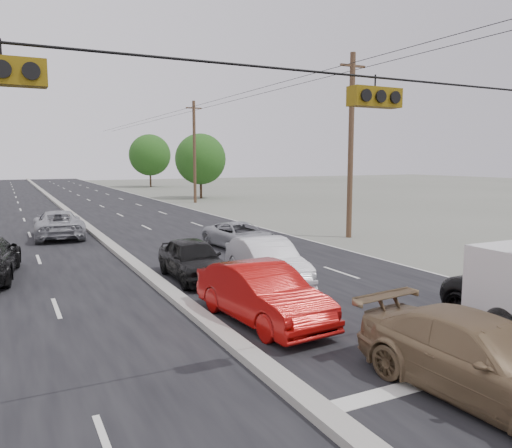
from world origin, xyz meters
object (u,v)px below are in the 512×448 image
(utility_pole_right_c, at_px, (194,151))
(tree_right_far, at_px, (150,155))
(queue_car_b, at_px, (267,262))
(queue_car_a, at_px, (193,259))
(tan_sedan, at_px, (483,360))
(utility_pole_right_b, at_px, (351,145))
(oncoming_far, at_px, (58,224))
(queue_car_c, at_px, (240,236))
(red_sedan, at_px, (262,294))
(tree_right_mid, at_px, (201,159))

(utility_pole_right_c, distance_m, tree_right_far, 30.20)
(queue_car_b, bearing_deg, queue_car_a, 147.38)
(utility_pole_right_c, bearing_deg, tree_right_far, 83.35)
(tree_right_far, xyz_separation_m, tan_sedan, (-13.00, -71.41, -4.22))
(utility_pole_right_b, bearing_deg, oncoming_far, 153.89)
(queue_car_a, relative_size, queue_car_c, 0.96)
(utility_pole_right_b, height_order, queue_car_b, utility_pole_right_b)
(queue_car_a, bearing_deg, oncoming_far, 106.51)
(queue_car_c, distance_m, oncoming_far, 10.74)
(queue_car_c, bearing_deg, red_sedan, -119.37)
(utility_pole_right_b, bearing_deg, tan_sedan, -120.07)
(tree_right_far, bearing_deg, queue_car_a, -103.58)
(queue_car_b, bearing_deg, red_sedan, -113.19)
(tree_right_far, bearing_deg, utility_pole_right_b, -93.64)
(oncoming_far, bearing_deg, utility_pole_right_b, 156.63)
(utility_pole_right_b, bearing_deg, tree_right_far, 86.36)
(tree_right_far, distance_m, queue_car_b, 63.51)
(utility_pole_right_b, relative_size, tree_right_far, 1.23)
(utility_pole_right_c, distance_m, queue_car_c, 26.81)
(tan_sedan, height_order, red_sedan, red_sedan)
(tan_sedan, relative_size, queue_car_a, 1.16)
(queue_car_b, xyz_separation_m, oncoming_far, (-5.50, 14.24, -0.02))
(queue_car_a, xyz_separation_m, queue_car_b, (2.10, -1.71, 0.03))
(utility_pole_right_b, bearing_deg, queue_car_b, -141.61)
(red_sedan, distance_m, queue_car_c, 11.12)
(utility_pole_right_b, height_order, oncoming_far, utility_pole_right_b)
(tree_right_far, distance_m, red_sedan, 67.54)
(utility_pole_right_b, relative_size, queue_car_b, 2.12)
(tan_sedan, relative_size, red_sedan, 1.07)
(utility_pole_right_b, distance_m, utility_pole_right_c, 25.00)
(red_sedan, xyz_separation_m, queue_car_b, (2.10, 3.68, -0.00))
(utility_pole_right_b, height_order, tree_right_mid, utility_pole_right_b)
(queue_car_b, xyz_separation_m, queue_car_c, (2.07, 6.62, -0.14))
(tan_sedan, distance_m, queue_car_c, 16.10)
(tan_sedan, bearing_deg, oncoming_far, 96.46)
(tree_right_mid, height_order, queue_car_a, tree_right_mid)
(utility_pole_right_c, bearing_deg, queue_car_b, -105.65)
(tan_sedan, distance_m, queue_car_a, 11.10)
(queue_car_a, height_order, queue_car_c, queue_car_a)
(utility_pole_right_c, xyz_separation_m, tree_right_far, (3.50, 30.00, -0.15))
(tan_sedan, bearing_deg, tree_right_mid, 69.96)
(tree_right_mid, xyz_separation_m, red_sedan, (-13.60, -40.81, -3.56))
(queue_car_a, relative_size, queue_car_b, 0.92)
(utility_pole_right_c, relative_size, queue_car_c, 2.20)
(tree_right_mid, xyz_separation_m, queue_car_c, (-9.43, -30.51, -3.70))
(queue_car_b, bearing_deg, utility_pole_right_c, 80.85)
(utility_pole_right_b, relative_size, queue_car_c, 2.20)
(utility_pole_right_b, relative_size, tree_right_mid, 1.40)
(queue_car_c, bearing_deg, oncoming_far, 127.49)
(oncoming_far, bearing_deg, tree_right_far, -107.86)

